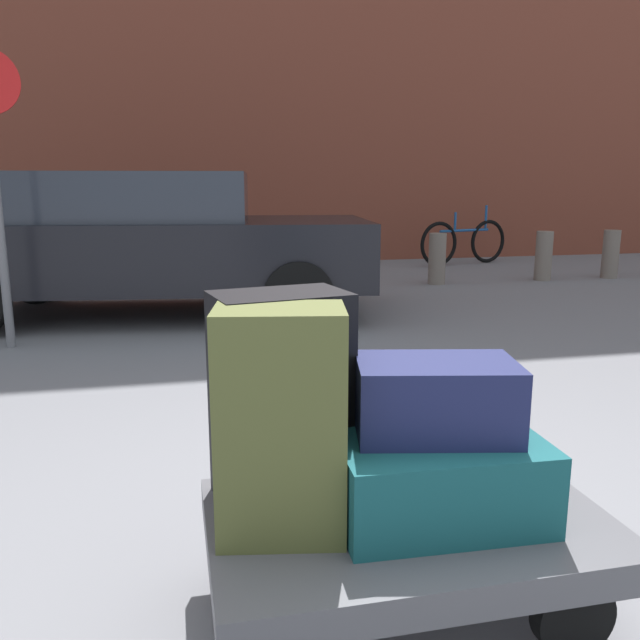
{
  "coord_description": "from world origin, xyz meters",
  "views": [
    {
      "loc": [
        -0.65,
        -1.68,
        1.31
      ],
      "look_at": [
        0.0,
        1.2,
        0.69
      ],
      "focal_mm": 36.42,
      "sensor_mm": 36.0,
      "label": 1
    }
  ],
  "objects_px": {
    "bollard_kerb_mid": "(544,256)",
    "bollard_kerb_far": "(611,254)",
    "bicycle_leaning": "(464,242)",
    "bollard_kerb_near": "(437,259)",
    "luggage_cart": "(407,537)",
    "suitcase_black_center": "(281,397)",
    "suitcase_teal_stacked_top": "(433,472)",
    "parked_car": "(145,240)",
    "suitcase_olive_rear_right": "(281,424)",
    "duffel_bag_navy_topmost_pile": "(436,398)"
  },
  "relations": [
    {
      "from": "suitcase_teal_stacked_top",
      "to": "bollard_kerb_far",
      "type": "relative_size",
      "value": 0.89
    },
    {
      "from": "bollard_kerb_mid",
      "to": "bollard_kerb_far",
      "type": "relative_size",
      "value": 1.0
    },
    {
      "from": "bollard_kerb_near",
      "to": "bollard_kerb_mid",
      "type": "height_order",
      "value": "same"
    },
    {
      "from": "bollard_kerb_mid",
      "to": "suitcase_olive_rear_right",
      "type": "bearing_deg",
      "value": -126.47
    },
    {
      "from": "duffel_bag_navy_topmost_pile",
      "to": "bicycle_leaning",
      "type": "bearing_deg",
      "value": 76.28
    },
    {
      "from": "duffel_bag_navy_topmost_pile",
      "to": "parked_car",
      "type": "bearing_deg",
      "value": 113.27
    },
    {
      "from": "duffel_bag_navy_topmost_pile",
      "to": "bicycle_leaning",
      "type": "distance_m",
      "value": 9.16
    },
    {
      "from": "luggage_cart",
      "to": "suitcase_olive_rear_right",
      "type": "relative_size",
      "value": 1.83
    },
    {
      "from": "bicycle_leaning",
      "to": "bollard_kerb_near",
      "type": "bearing_deg",
      "value": -123.57
    },
    {
      "from": "suitcase_teal_stacked_top",
      "to": "bollard_kerb_near",
      "type": "xyz_separation_m",
      "value": [
        2.66,
        6.33,
        -0.12
      ]
    },
    {
      "from": "duffel_bag_navy_topmost_pile",
      "to": "bicycle_leaning",
      "type": "xyz_separation_m",
      "value": [
        3.94,
        8.26,
        -0.32
      ]
    },
    {
      "from": "luggage_cart",
      "to": "bicycle_leaning",
      "type": "bearing_deg",
      "value": 64.05
    },
    {
      "from": "suitcase_olive_rear_right",
      "to": "suitcase_black_center",
      "type": "height_order",
      "value": "suitcase_black_center"
    },
    {
      "from": "suitcase_teal_stacked_top",
      "to": "parked_car",
      "type": "bearing_deg",
      "value": 103.59
    },
    {
      "from": "suitcase_teal_stacked_top",
      "to": "parked_car",
      "type": "relative_size",
      "value": 0.13
    },
    {
      "from": "bollard_kerb_near",
      "to": "luggage_cart",
      "type": "bearing_deg",
      "value": -113.41
    },
    {
      "from": "duffel_bag_navy_topmost_pile",
      "to": "suitcase_teal_stacked_top",
      "type": "bearing_deg",
      "value": -78.19
    },
    {
      "from": "bollard_kerb_far",
      "to": "bollard_kerb_near",
      "type": "bearing_deg",
      "value": 180.0
    },
    {
      "from": "bicycle_leaning",
      "to": "bollard_kerb_mid",
      "type": "distance_m",
      "value": 1.95
    },
    {
      "from": "suitcase_teal_stacked_top",
      "to": "bicycle_leaning",
      "type": "bearing_deg",
      "value": 66.59
    },
    {
      "from": "parked_car",
      "to": "bicycle_leaning",
      "type": "bearing_deg",
      "value": 33.29
    },
    {
      "from": "bollard_kerb_near",
      "to": "bollard_kerb_far",
      "type": "distance_m",
      "value": 2.62
    },
    {
      "from": "suitcase_teal_stacked_top",
      "to": "suitcase_olive_rear_right",
      "type": "xyz_separation_m",
      "value": [
        -0.46,
        -0.02,
        0.2
      ]
    },
    {
      "from": "bollard_kerb_mid",
      "to": "bollard_kerb_far",
      "type": "xyz_separation_m",
      "value": [
        1.05,
        0.0,
        0.0
      ]
    },
    {
      "from": "duffel_bag_navy_topmost_pile",
      "to": "bollard_kerb_far",
      "type": "bearing_deg",
      "value": 61.97
    },
    {
      "from": "suitcase_teal_stacked_top",
      "to": "parked_car",
      "type": "xyz_separation_m",
      "value": [
        -1.01,
        5.0,
        0.3
      ]
    },
    {
      "from": "duffel_bag_navy_topmost_pile",
      "to": "suitcase_black_center",
      "type": "bearing_deg",
      "value": 166.92
    },
    {
      "from": "suitcase_teal_stacked_top",
      "to": "suitcase_black_center",
      "type": "height_order",
      "value": "suitcase_black_center"
    },
    {
      "from": "suitcase_black_center",
      "to": "duffel_bag_navy_topmost_pile",
      "type": "xyz_separation_m",
      "value": [
        0.43,
        -0.2,
        0.03
      ]
    },
    {
      "from": "bicycle_leaning",
      "to": "bollard_kerb_near",
      "type": "xyz_separation_m",
      "value": [
        -1.28,
        -1.93,
        -0.03
      ]
    },
    {
      "from": "luggage_cart",
      "to": "suitcase_olive_rear_right",
      "type": "xyz_separation_m",
      "value": [
        -0.38,
        -0.01,
        0.4
      ]
    },
    {
      "from": "suitcase_black_center",
      "to": "bicycle_leaning",
      "type": "bearing_deg",
      "value": 50.74
    },
    {
      "from": "bicycle_leaning",
      "to": "bollard_kerb_near",
      "type": "height_order",
      "value": "bicycle_leaning"
    },
    {
      "from": "suitcase_black_center",
      "to": "duffel_bag_navy_topmost_pile",
      "type": "bearing_deg",
      "value": -35.67
    },
    {
      "from": "luggage_cart",
      "to": "suitcase_black_center",
      "type": "height_order",
      "value": "suitcase_black_center"
    },
    {
      "from": "suitcase_black_center",
      "to": "duffel_bag_navy_topmost_pile",
      "type": "distance_m",
      "value": 0.47
    },
    {
      "from": "luggage_cart",
      "to": "suitcase_black_center",
      "type": "bearing_deg",
      "value": 148.31
    },
    {
      "from": "suitcase_black_center",
      "to": "duffel_bag_navy_topmost_pile",
      "type": "relative_size",
      "value": 1.41
    },
    {
      "from": "suitcase_black_center",
      "to": "bollard_kerb_near",
      "type": "xyz_separation_m",
      "value": [
        3.09,
        6.13,
        -0.33
      ]
    },
    {
      "from": "suitcase_olive_rear_right",
      "to": "bollard_kerb_far",
      "type": "height_order",
      "value": "suitcase_olive_rear_right"
    },
    {
      "from": "suitcase_olive_rear_right",
      "to": "duffel_bag_navy_topmost_pile",
      "type": "height_order",
      "value": "suitcase_olive_rear_right"
    },
    {
      "from": "suitcase_black_center",
      "to": "bollard_kerb_mid",
      "type": "height_order",
      "value": "suitcase_black_center"
    },
    {
      "from": "bollard_kerb_near",
      "to": "parked_car",
      "type": "bearing_deg",
      "value": -160.15
    },
    {
      "from": "bicycle_leaning",
      "to": "luggage_cart",
      "type": "bearing_deg",
      "value": -115.95
    },
    {
      "from": "suitcase_olive_rear_right",
      "to": "parked_car",
      "type": "distance_m",
      "value": 5.06
    },
    {
      "from": "luggage_cart",
      "to": "bicycle_leaning",
      "type": "distance_m",
      "value": 9.2
    },
    {
      "from": "duffel_bag_navy_topmost_pile",
      "to": "bollard_kerb_mid",
      "type": "xyz_separation_m",
      "value": [
        4.23,
        6.33,
        -0.36
      ]
    },
    {
      "from": "suitcase_olive_rear_right",
      "to": "parked_car",
      "type": "bearing_deg",
      "value": 106.61
    },
    {
      "from": "bicycle_leaning",
      "to": "bollard_kerb_far",
      "type": "bearing_deg",
      "value": -55.26
    },
    {
      "from": "suitcase_teal_stacked_top",
      "to": "suitcase_olive_rear_right",
      "type": "height_order",
      "value": "suitcase_olive_rear_right"
    }
  ]
}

